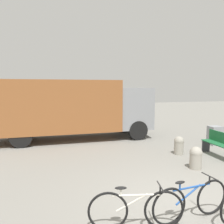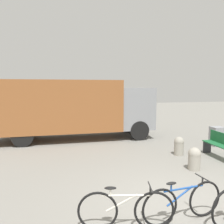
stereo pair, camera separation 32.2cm
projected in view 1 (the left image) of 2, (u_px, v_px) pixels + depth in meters
name	position (u px, v px, depth m)	size (l,w,h in m)	color
ground_plane	(188.00, 206.00, 4.84)	(60.00, 60.00, 0.00)	gray
delivery_truck	(73.00, 107.00, 10.94)	(7.78, 2.34, 2.97)	#99592D
park_bench	(221.00, 144.00, 8.20)	(0.44, 1.61, 0.93)	#1E6638
bicycle_near	(136.00, 210.00, 4.00)	(1.75, 0.53, 0.84)	black
bicycle_middle	(191.00, 201.00, 4.32)	(1.78, 0.44, 0.84)	black
bollard_near_bench	(196.00, 157.00, 7.04)	(0.40, 0.40, 0.73)	#9E998C
bollard_far_bench	(179.00, 145.00, 8.56)	(0.38, 0.38, 0.72)	#9E998C
utility_box	(215.00, 135.00, 10.00)	(0.55, 0.45, 0.86)	gray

